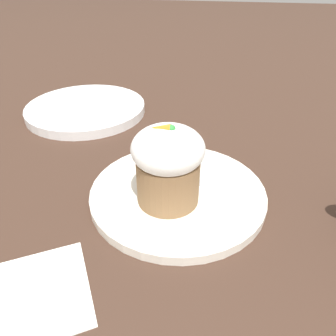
{
  "coord_description": "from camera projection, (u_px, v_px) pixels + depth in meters",
  "views": [
    {
      "loc": [
        -0.04,
        0.34,
        0.27
      ],
      "look_at": [
        0.01,
        0.02,
        0.06
      ],
      "focal_mm": 35.0,
      "sensor_mm": 36.0,
      "label": 1
    }
  ],
  "objects": [
    {
      "name": "ground_plane",
      "position": [
        178.0,
        197.0,
        0.43
      ],
      "size": [
        4.0,
        4.0,
        0.0
      ],
      "primitive_type": "plane",
      "color": "#3D281E"
    },
    {
      "name": "side_plate",
      "position": [
        86.0,
        109.0,
        0.65
      ],
      "size": [
        0.23,
        0.23,
        0.02
      ],
      "color": "white",
      "rests_on": "ground_plane"
    },
    {
      "name": "carrot_cake",
      "position": [
        168.0,
        164.0,
        0.38
      ],
      "size": [
        0.09,
        0.09,
        0.1
      ],
      "color": "olive",
      "rests_on": "dessert_plate"
    },
    {
      "name": "dessert_plate",
      "position": [
        178.0,
        193.0,
        0.43
      ],
      "size": [
        0.23,
        0.23,
        0.01
      ],
      "color": "white",
      "rests_on": "ground_plane"
    },
    {
      "name": "paper_napkin",
      "position": [
        22.0,
        299.0,
        0.31
      ],
      "size": [
        0.16,
        0.15,
        0.0
      ],
      "color": "white",
      "rests_on": "ground_plane"
    },
    {
      "name": "spoon",
      "position": [
        182.0,
        187.0,
        0.43
      ],
      "size": [
        0.12,
        0.1,
        0.01
      ],
      "color": "#B7B7BC",
      "rests_on": "dessert_plate"
    }
  ]
}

